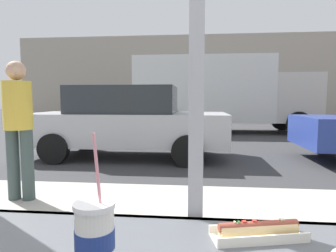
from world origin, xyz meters
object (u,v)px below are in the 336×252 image
object	(u,v)px
box_truck	(220,92)
pedestrian	(18,121)
hotdog_tray_near	(258,230)
parked_car_silver	(127,121)
soda_cup_left	(95,238)

from	to	relation	value
box_truck	pedestrian	bearing A→B (deg)	-108.73
hotdog_tray_near	parked_car_silver	distance (m)	5.95
box_truck	parked_car_silver	bearing A→B (deg)	-114.42
soda_cup_left	pedestrian	xyz separation A→B (m)	(-1.84, 2.57, 0.06)
hotdog_tray_near	box_truck	distance (m)	11.32
hotdog_tray_near	pedestrian	size ratio (longest dim) A/B	0.17
box_truck	pedestrian	xyz separation A→B (m)	(-3.02, -8.92, -0.57)
soda_cup_left	parked_car_silver	size ratio (longest dim) A/B	0.07
box_truck	hotdog_tray_near	bearing A→B (deg)	-93.94
soda_cup_left	hotdog_tray_near	size ratio (longest dim) A/B	1.17
parked_car_silver	box_truck	bearing A→B (deg)	65.58
hotdog_tray_near	box_truck	world-z (taller)	box_truck
hotdog_tray_near	parked_car_silver	bearing A→B (deg)	107.18
soda_cup_left	pedestrian	size ratio (longest dim) A/B	0.20
soda_cup_left	parked_car_silver	distance (m)	6.06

